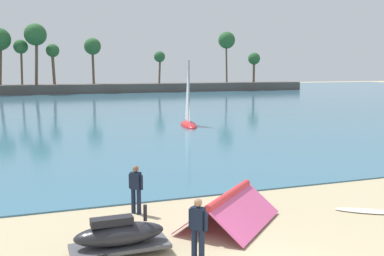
# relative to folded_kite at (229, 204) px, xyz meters

# --- Properties ---
(sea) EXTENTS (220.00, 114.45, 0.06)m
(sea) POSITION_rel_folded_kite_xyz_m (-0.85, 60.29, -0.65)
(sea) COLOR #386B84
(sea) RESTS_ON ground
(palm_headland) EXTENTS (105.13, 6.06, 13.20)m
(palm_headland) POSITION_rel_folded_kite_xyz_m (-1.29, 77.51, 2.73)
(palm_headland) COLOR #514C47
(palm_headland) RESTS_ON ground
(folded_kite) EXTENTS (4.05, 4.01, 1.03)m
(folded_kite) POSITION_rel_folded_kite_xyz_m (0.00, 0.00, 0.00)
(folded_kite) COLOR #EA5693
(folded_kite) RESTS_ON ground
(watercraft_on_trailer) EXTENTS (2.62, 1.22, 1.28)m
(watercraft_on_trailer) POSITION_rel_folded_kite_xyz_m (-3.68, -1.10, -0.16)
(watercraft_on_trailer) COLOR #4C4C51
(watercraft_on_trailer) RESTS_ON ground
(person_rigging_by_gear) EXTENTS (0.37, 0.45, 1.67)m
(person_rigging_by_gear) POSITION_rel_folded_kite_xyz_m (-1.88, -2.22, 0.21)
(person_rigging_by_gear) COLOR #141E33
(person_rigging_by_gear) RESTS_ON ground
(person_at_waterline) EXTENTS (0.42, 0.41, 1.67)m
(person_at_waterline) POSITION_rel_folded_kite_xyz_m (-2.53, 2.03, 0.21)
(person_at_waterline) COLOR #141E33
(person_at_waterline) RESTS_ON ground
(surfboard) EXTENTS (2.03, 1.60, 0.08)m
(surfboard) POSITION_rel_folded_kite_xyz_m (4.96, -0.51, -0.64)
(surfboard) COLOR white
(surfboard) RESTS_ON ground
(sailboat_mid_bay) EXTENTS (1.87, 4.23, 5.92)m
(sailboat_mid_bay) POSITION_rel_folded_kite_xyz_m (6.62, 22.79, -0.09)
(sailboat_mid_bay) COLOR red
(sailboat_mid_bay) RESTS_ON sea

